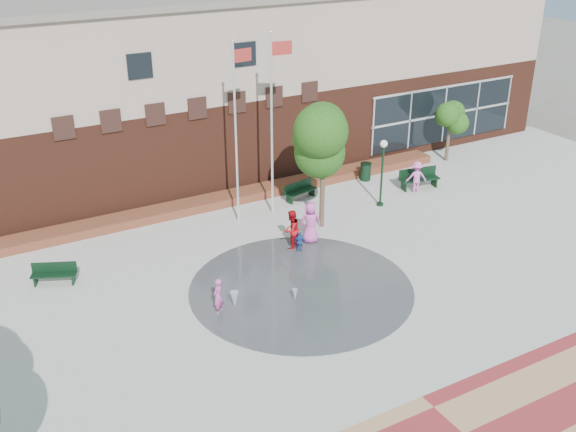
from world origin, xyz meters
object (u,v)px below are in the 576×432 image
flagpole_right (273,116)px  trash_can (366,172)px  bench_left (55,278)px  flagpole_left (236,125)px  child_splash (218,296)px

flagpole_right → trash_can: flagpole_right is taller
bench_left → trash_can: (16.34, 2.81, 0.21)m
flagpole_left → bench_left: 9.61m
flagpole_right → bench_left: (-10.26, -1.57, -4.39)m
child_splash → flagpole_left: bearing=-159.4°
flagpole_right → child_splash: 9.44m
flagpole_right → child_splash: bearing=-123.0°
flagpole_left → child_splash: size_ratio=5.97×
flagpole_right → trash_can: 7.48m
trash_can → child_splash: child_splash is taller
flagpole_right → bench_left: bearing=-163.0°
flagpole_right → bench_left: size_ratio=4.86×
flagpole_right → trash_can: bearing=19.8°
flagpole_left → child_splash: bearing=-128.1°
bench_left → child_splash: 6.70m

